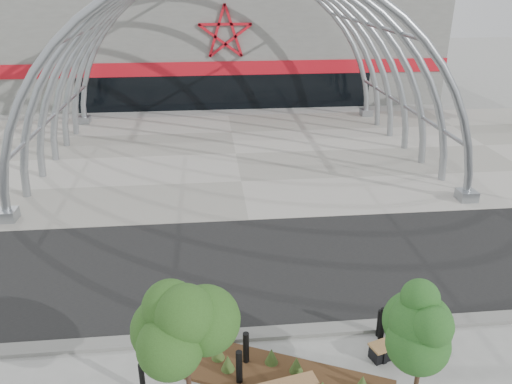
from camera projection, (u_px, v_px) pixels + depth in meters
ground at (270, 329)px, 14.44m from camera, size 140.00×140.00×0.00m
road at (257, 265)px, 17.63m from camera, size 140.00×7.00×0.02m
forecourt at (236, 154)px, 28.57m from camera, size 60.00×17.00×0.04m
kerb at (271, 333)px, 14.18m from camera, size 60.00×0.50×0.12m
arena_building at (222, 43)px, 43.37m from camera, size 34.00×15.24×8.00m
vault_canopy at (236, 154)px, 28.57m from camera, size 20.80×15.80×20.36m
planting_bed at (287, 376)px, 12.56m from camera, size 5.33×3.56×0.54m
street_tree_0 at (185, 332)px, 10.45m from camera, size 1.55×1.55×3.53m
street_tree_1 at (426, 325)px, 10.91m from camera, size 1.40×1.40×3.31m
bench_1 at (404, 344)px, 13.52m from camera, size 2.15×1.08×0.44m
bollard_0 at (142, 378)px, 12.09m from camera, size 0.14×0.14×0.86m
bollard_1 at (246, 349)px, 12.93m from camera, size 0.16×0.16×1.00m
bollard_2 at (239, 368)px, 12.28m from camera, size 0.16×0.16×1.02m
bollard_3 at (382, 324)px, 13.85m from camera, size 0.16×0.16×1.01m
bollard_4 at (379, 323)px, 14.00m from camera, size 0.14×0.14×0.85m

